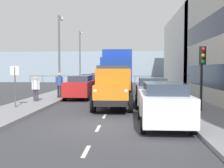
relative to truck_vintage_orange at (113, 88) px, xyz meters
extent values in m
plane|color=#38383D|center=(0.29, -5.71, -1.18)|extent=(80.00, 80.00, 0.00)
cube|color=gray|center=(-4.48, -5.71, -1.10)|extent=(2.62, 40.62, 0.15)
cube|color=gray|center=(5.05, -5.71, -1.10)|extent=(2.62, 40.62, 0.15)
cube|color=silver|center=(0.29, 7.90, -1.17)|extent=(0.12, 1.10, 0.01)
cube|color=silver|center=(0.29, 5.03, -1.17)|extent=(0.12, 1.10, 0.01)
cube|color=silver|center=(0.29, 2.44, -1.17)|extent=(0.12, 1.10, 0.01)
cube|color=silver|center=(0.29, -0.51, -1.17)|extent=(0.12, 1.10, 0.01)
cube|color=silver|center=(0.29, -2.82, -1.17)|extent=(0.12, 1.10, 0.01)
cube|color=silver|center=(0.29, -5.54, -1.17)|extent=(0.12, 1.10, 0.01)
cube|color=silver|center=(0.29, -8.52, -1.17)|extent=(0.12, 1.10, 0.01)
cube|color=silver|center=(0.29, -10.84, -1.17)|extent=(0.12, 1.10, 0.01)
cube|color=silver|center=(0.29, -13.37, -1.17)|extent=(0.12, 1.10, 0.01)
cube|color=silver|center=(0.29, -16.20, -1.17)|extent=(0.12, 1.10, 0.01)
cube|color=silver|center=(0.29, -18.98, -1.17)|extent=(0.12, 1.10, 0.01)
cube|color=silver|center=(0.29, -21.62, -1.17)|extent=(0.12, 1.10, 0.01)
cube|color=silver|center=(0.29, -23.99, -1.17)|extent=(0.12, 1.10, 0.01)
cube|color=silver|center=(-9.16, -16.26, 2.90)|extent=(6.75, 15.73, 8.15)
cube|color=#8C9EAD|center=(0.29, -29.03, 1.32)|extent=(80.00, 0.80, 5.00)
cylinder|color=#4C5156|center=(-13.71, -25.43, -0.58)|extent=(0.08, 0.08, 1.20)
cylinder|color=#4C5156|center=(-11.71, -25.43, -0.58)|extent=(0.08, 0.08, 1.20)
cylinder|color=#4C5156|center=(-9.71, -25.43, -0.58)|extent=(0.08, 0.08, 1.20)
cylinder|color=#4C5156|center=(-7.71, -25.43, -0.58)|extent=(0.08, 0.08, 1.20)
cylinder|color=#4C5156|center=(-5.71, -25.43, -0.58)|extent=(0.08, 0.08, 1.20)
cylinder|color=#4C5156|center=(-3.71, -25.43, -0.58)|extent=(0.08, 0.08, 1.20)
cylinder|color=#4C5156|center=(-1.71, -25.43, -0.58)|extent=(0.08, 0.08, 1.20)
cylinder|color=#4C5156|center=(0.29, -25.43, -0.58)|extent=(0.08, 0.08, 1.20)
cylinder|color=#4C5156|center=(2.29, -25.43, -0.58)|extent=(0.08, 0.08, 1.20)
cylinder|color=#4C5156|center=(4.29, -25.43, -0.58)|extent=(0.08, 0.08, 1.20)
cylinder|color=#4C5156|center=(6.29, -25.43, -0.58)|extent=(0.08, 0.08, 1.20)
cylinder|color=#4C5156|center=(8.29, -25.43, -0.58)|extent=(0.08, 0.08, 1.20)
cylinder|color=#4C5156|center=(10.29, -25.43, -0.58)|extent=(0.08, 0.08, 1.20)
cylinder|color=#4C5156|center=(12.29, -25.43, -0.58)|extent=(0.08, 0.08, 1.20)
cylinder|color=#4C5156|center=(14.29, -25.43, -0.58)|extent=(0.08, 0.08, 1.20)
cube|color=#4C5156|center=(0.29, -25.43, -0.06)|extent=(28.00, 0.08, 0.08)
cube|color=black|center=(0.00, -0.38, -0.58)|extent=(1.64, 5.60, 0.30)
cube|color=orange|center=(0.00, 1.47, -0.08)|extent=(1.72, 1.90, 0.70)
cube|color=silver|center=(0.00, 2.36, -0.11)|extent=(1.16, 0.08, 0.56)
sphere|color=white|center=(-0.73, 2.36, 0.02)|extent=(0.20, 0.20, 0.20)
sphere|color=white|center=(0.74, 2.36, 0.02)|extent=(0.20, 0.20, 0.20)
cube|color=orange|center=(0.00, -0.04, 0.50)|extent=(1.93, 1.34, 1.15)
cube|color=#2D3847|center=(0.00, -0.04, 0.97)|extent=(1.79, 1.23, 0.56)
cube|color=#2D2319|center=(0.00, -1.72, -0.35)|extent=(2.10, 2.80, 0.16)
cube|color=black|center=(-1.01, -1.72, -0.03)|extent=(0.08, 2.80, 0.56)
cube|color=black|center=(1.01, -1.72, -0.03)|extent=(0.08, 2.80, 0.56)
cylinder|color=black|center=(-0.97, 1.30, -0.73)|extent=(0.24, 0.90, 0.90)
cylinder|color=black|center=(0.97, 1.30, -0.73)|extent=(0.24, 0.90, 0.90)
cylinder|color=black|center=(-0.97, -1.92, -0.73)|extent=(0.24, 0.90, 0.90)
cylinder|color=black|center=(0.97, -1.92, -0.73)|extent=(0.24, 0.90, 0.90)
cube|color=#193899|center=(0.16, -6.62, 0.64)|extent=(2.40, 2.21, 2.60)
cube|color=#2D3847|center=(0.16, -6.62, 1.21)|extent=(2.20, 2.04, 0.80)
cube|color=#1933B2|center=(0.16, -6.62, 2.04)|extent=(1.75, 0.20, 0.16)
cube|color=#193899|center=(0.16, -10.62, 1.19)|extent=(2.50, 5.95, 3.00)
cube|color=black|center=(0.16, -9.68, -0.48)|extent=(2.00, 8.07, 0.36)
cylinder|color=black|center=(-0.99, -6.71, -0.66)|extent=(0.28, 1.04, 1.04)
cylinder|color=black|center=(1.31, -6.71, -0.66)|extent=(0.28, 1.04, 1.04)
cylinder|color=black|center=(-0.99, -10.32, -0.66)|extent=(0.28, 1.04, 1.04)
cylinder|color=black|center=(1.31, -10.32, -0.66)|extent=(0.28, 1.04, 1.04)
cylinder|color=black|center=(-0.99, -12.44, -0.66)|extent=(0.28, 1.04, 1.04)
cylinder|color=black|center=(1.31, -12.44, -0.66)|extent=(0.28, 1.04, 1.04)
cube|color=white|center=(-2.22, 4.41, -0.38)|extent=(1.80, 4.25, 1.00)
cube|color=#2D3847|center=(-2.22, 4.61, 0.33)|extent=(1.47, 2.34, 0.42)
cylinder|color=black|center=(-1.37, 3.10, -0.88)|extent=(0.18, 0.60, 0.60)
cylinder|color=black|center=(-3.07, 3.10, -0.88)|extent=(0.18, 0.60, 0.60)
cylinder|color=black|center=(-1.37, 5.73, -0.88)|extent=(0.18, 0.60, 0.60)
cylinder|color=black|center=(-3.07, 5.73, -0.88)|extent=(0.18, 0.60, 0.60)
cube|color=slate|center=(-2.22, -1.11, -0.38)|extent=(1.80, 4.01, 1.00)
cube|color=#2D3847|center=(-2.22, -0.91, 0.33)|extent=(1.48, 2.21, 0.42)
cylinder|color=black|center=(-1.36, -2.35, -0.88)|extent=(0.18, 0.60, 0.60)
cylinder|color=black|center=(-3.08, -2.35, -0.88)|extent=(0.18, 0.60, 0.60)
cylinder|color=black|center=(-1.36, 0.13, -0.88)|extent=(0.18, 0.60, 0.60)
cylinder|color=black|center=(-3.08, 0.13, -0.88)|extent=(0.18, 0.60, 0.60)
cube|color=#B21E1E|center=(2.79, -4.94, -0.38)|extent=(1.77, 4.40, 1.00)
cube|color=#2D3847|center=(2.79, -5.14, 0.33)|extent=(1.45, 2.42, 0.42)
cylinder|color=black|center=(1.95, -3.57, -0.88)|extent=(0.18, 0.60, 0.60)
cylinder|color=black|center=(3.63, -3.57, -0.88)|extent=(0.18, 0.60, 0.60)
cylinder|color=black|center=(1.95, -6.30, -0.88)|extent=(0.18, 0.60, 0.60)
cylinder|color=black|center=(3.63, -6.30, -0.88)|extent=(0.18, 0.60, 0.60)
cube|color=navy|center=(2.79, -10.60, -0.38)|extent=(1.79, 4.50, 1.00)
cube|color=#2D3847|center=(2.79, -10.80, 0.33)|extent=(1.47, 2.47, 0.42)
cylinder|color=black|center=(1.94, -9.21, -0.88)|extent=(0.18, 0.60, 0.60)
cylinder|color=black|center=(3.64, -9.21, -0.88)|extent=(0.18, 0.60, 0.60)
cylinder|color=black|center=(1.94, -12.00, -0.88)|extent=(0.18, 0.60, 0.60)
cylinder|color=black|center=(3.64, -12.00, -0.88)|extent=(0.18, 0.60, 0.60)
cube|color=#1E6670|center=(2.79, -16.95, -0.38)|extent=(1.86, 4.12, 1.00)
cube|color=#2D3847|center=(2.79, -17.15, 0.33)|extent=(1.53, 2.27, 0.42)
cylinder|color=black|center=(1.91, -15.68, -0.88)|extent=(0.18, 0.60, 0.60)
cylinder|color=black|center=(3.68, -15.68, -0.88)|extent=(0.18, 0.60, 0.60)
cylinder|color=black|center=(1.91, -18.23, -0.88)|extent=(0.18, 0.60, 0.60)
cylinder|color=black|center=(3.68, -18.23, -0.88)|extent=(0.18, 0.60, 0.60)
cylinder|color=#383342|center=(5.04, -1.93, -0.65)|extent=(0.14, 0.14, 0.77)
cylinder|color=#383342|center=(5.22, -1.93, -0.65)|extent=(0.14, 0.14, 0.77)
cylinder|color=silver|center=(5.13, -1.93, 0.04)|extent=(0.34, 0.34, 0.61)
cylinder|color=silver|center=(4.91, -1.93, 0.01)|extent=(0.09, 0.09, 0.56)
cylinder|color=silver|center=(5.35, -1.93, 0.01)|extent=(0.09, 0.09, 0.56)
sphere|color=tan|center=(5.13, -1.93, 0.45)|extent=(0.21, 0.21, 0.21)
cylinder|color=black|center=(4.06, -4.13, -0.59)|extent=(0.14, 0.14, 0.87)
cylinder|color=black|center=(4.24, -4.13, -0.59)|extent=(0.14, 0.14, 0.87)
cylinder|color=#2D4C8C|center=(4.15, -4.13, 0.19)|extent=(0.34, 0.34, 0.69)
cylinder|color=#2D4C8C|center=(3.93, -4.13, 0.16)|extent=(0.09, 0.09, 0.64)
cylinder|color=#2D4C8C|center=(4.37, -4.13, 0.16)|extent=(0.09, 0.09, 0.64)
sphere|color=tan|center=(4.15, -4.13, 0.66)|extent=(0.24, 0.24, 0.24)
cylinder|color=black|center=(-4.49, 1.28, 0.57)|extent=(0.12, 0.12, 3.20)
cube|color=black|center=(-4.49, 1.42, 1.72)|extent=(0.28, 0.24, 0.90)
sphere|color=red|center=(-4.49, 1.54, 2.02)|extent=(0.18, 0.18, 0.18)
sphere|color=orange|center=(-4.49, 1.54, 1.72)|extent=(0.18, 0.18, 0.18)
sphere|color=green|center=(-4.49, 1.54, 1.42)|extent=(0.18, 0.18, 0.18)
cylinder|color=#59595B|center=(4.88, -6.95, 2.20)|extent=(0.16, 0.16, 6.45)
cylinder|color=#59595B|center=(4.88, -7.40, 5.32)|extent=(0.10, 0.90, 0.10)
sphere|color=silver|center=(4.88, -7.85, 5.27)|extent=(0.32, 0.32, 0.32)
cylinder|color=#59595B|center=(5.09, -17.45, 2.27)|extent=(0.16, 0.16, 6.60)
cylinder|color=#59595B|center=(5.09, -17.90, 5.47)|extent=(0.10, 0.90, 0.10)
sphere|color=silver|center=(5.09, -18.35, 5.42)|extent=(0.32, 0.32, 0.32)
cylinder|color=#4C4C4C|center=(5.31, 0.78, 0.07)|extent=(0.07, 0.07, 2.20)
cube|color=silver|center=(5.31, 0.78, 0.97)|extent=(0.50, 0.04, 0.50)
camera|label=1|loc=(-0.90, 15.16, 1.09)|focal=43.65mm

